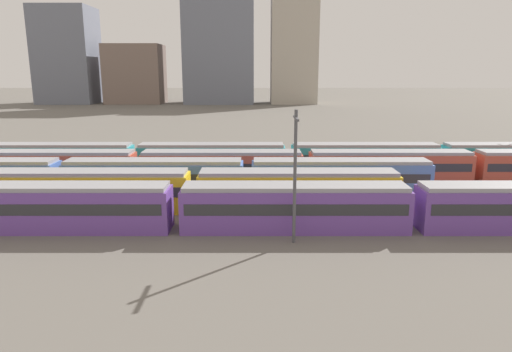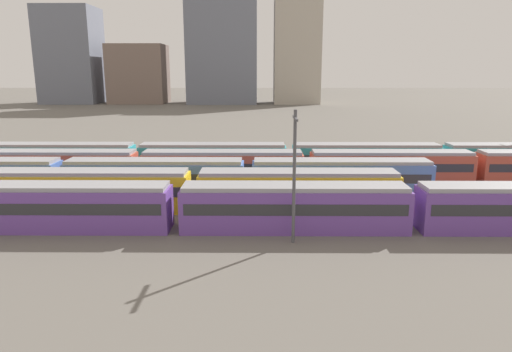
{
  "view_description": "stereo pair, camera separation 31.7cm",
  "coord_description": "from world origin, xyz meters",
  "px_view_note": "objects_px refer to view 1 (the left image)",
  "views": [
    {
      "loc": [
        23.33,
        -35.01,
        12.49
      ],
      "look_at": [
        23.27,
        10.4,
        2.04
      ],
      "focal_mm": 32.2,
      "sensor_mm": 36.0,
      "label": 1
    },
    {
      "loc": [
        23.64,
        -35.01,
        12.49
      ],
      "look_at": [
        23.27,
        10.4,
        2.04
      ],
      "focal_mm": 32.2,
      "sensor_mm": 36.0,
      "label": 2
    }
  ],
  "objects_px": {
    "train_track_1": "(90,190)",
    "train_track_3": "(474,167)",
    "train_track_0": "(414,207)",
    "train_track_4": "(441,158)",
    "train_track_2": "(155,177)",
    "catenary_pole_2": "(296,171)"
  },
  "relations": [
    {
      "from": "train_track_2",
      "to": "train_track_0",
      "type": "bearing_deg",
      "value": -24.47
    },
    {
      "from": "train_track_3",
      "to": "catenary_pole_2",
      "type": "relative_size",
      "value": 11.43
    },
    {
      "from": "catenary_pole_2",
      "to": "train_track_4",
      "type": "bearing_deg",
      "value": 49.64
    },
    {
      "from": "train_track_0",
      "to": "train_track_1",
      "type": "xyz_separation_m",
      "value": [
        -27.63,
        5.2,
        -0.0
      ]
    },
    {
      "from": "train_track_2",
      "to": "train_track_3",
      "type": "bearing_deg",
      "value": 8.49
    },
    {
      "from": "train_track_2",
      "to": "train_track_4",
      "type": "distance_m",
      "value": 34.8
    },
    {
      "from": "train_track_1",
      "to": "catenary_pole_2",
      "type": "bearing_deg",
      "value": -24.14
    },
    {
      "from": "train_track_1",
      "to": "train_track_4",
      "type": "bearing_deg",
      "value": 22.33
    },
    {
      "from": "train_track_0",
      "to": "train_track_1",
      "type": "height_order",
      "value": "same"
    },
    {
      "from": "train_track_2",
      "to": "catenary_pole_2",
      "type": "xyz_separation_m",
      "value": [
        13.13,
        -13.23,
        3.56
      ]
    },
    {
      "from": "train_track_1",
      "to": "train_track_3",
      "type": "xyz_separation_m",
      "value": [
        39.63,
        10.4,
        0.0
      ]
    },
    {
      "from": "train_track_0",
      "to": "train_track_2",
      "type": "relative_size",
      "value": 2.02
    },
    {
      "from": "train_track_4",
      "to": "catenary_pole_2",
      "type": "bearing_deg",
      "value": -130.36
    },
    {
      "from": "train_track_1",
      "to": "train_track_2",
      "type": "relative_size",
      "value": 1.0
    },
    {
      "from": "train_track_0",
      "to": "train_track_3",
      "type": "relative_size",
      "value": 1.0
    },
    {
      "from": "train_track_3",
      "to": "catenary_pole_2",
      "type": "xyz_separation_m",
      "value": [
        -21.72,
        -18.43,
        3.56
      ]
    },
    {
      "from": "train_track_4",
      "to": "catenary_pole_2",
      "type": "relative_size",
      "value": 11.43
    },
    {
      "from": "train_track_0",
      "to": "train_track_4",
      "type": "relative_size",
      "value": 1.0
    },
    {
      "from": "train_track_2",
      "to": "catenary_pole_2",
      "type": "bearing_deg",
      "value": -45.21
    },
    {
      "from": "catenary_pole_2",
      "to": "train_track_2",
      "type": "bearing_deg",
      "value": 134.79
    },
    {
      "from": "train_track_2",
      "to": "train_track_4",
      "type": "xyz_separation_m",
      "value": [
        33.21,
        10.4,
        0.0
      ]
    },
    {
      "from": "train_track_3",
      "to": "train_track_4",
      "type": "relative_size",
      "value": 1.0
    }
  ]
}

